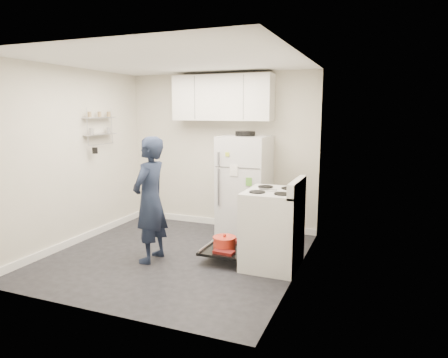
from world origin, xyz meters
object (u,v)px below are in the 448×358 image
at_px(electric_range, 272,229).
at_px(refrigerator, 245,186).
at_px(person, 150,200).
at_px(open_oven_door, 226,245).

bearing_deg(electric_range, refrigerator, 123.36).
relative_size(electric_range, person, 0.69).
bearing_deg(open_oven_door, refrigerator, 96.62).
relative_size(refrigerator, person, 1.01).
bearing_deg(person, open_oven_door, 112.54).
relative_size(open_oven_door, person, 0.44).
xyz_separation_m(electric_range, person, (-1.48, -0.39, 0.33)).
bearing_deg(person, electric_range, 104.95).
bearing_deg(electric_range, open_oven_door, -177.63).
bearing_deg(refrigerator, open_oven_door, -83.38).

